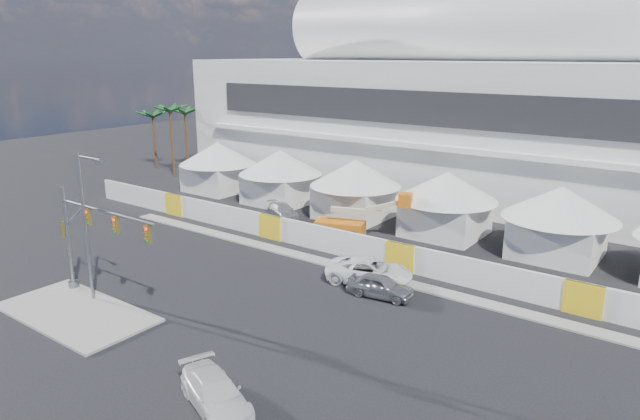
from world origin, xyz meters
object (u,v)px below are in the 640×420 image
Objects in this scene: sedan_silver at (380,286)px; pickup_near at (216,393)px; streetlight_median at (87,218)px; traffic_mast at (86,238)px; pickup_curb at (369,271)px; lot_car_c at (283,211)px; boom_lift at (348,225)px.

pickup_near is at bearing 172.50° from sedan_silver.
sedan_silver is at bearing 38.76° from streetlight_median.
pickup_near is 0.52× the size of traffic_mast.
traffic_mast is (-14.79, 3.54, 3.19)m from pickup_near.
pickup_curb is 0.62× the size of traffic_mast.
lot_car_c is 8.29m from boom_lift.
sedan_silver is at bearing 23.18° from pickup_near.
traffic_mast is (-12.75, -12.35, 3.09)m from pickup_curb.
pickup_near is 15.54m from traffic_mast.
pickup_near is 24.61m from boom_lift.
sedan_silver is 19.37m from lot_car_c.
streetlight_median is at bearing -123.11° from boom_lift.
streetlight_median is at bearing -20.09° from traffic_mast.
sedan_silver is 2.42m from pickup_curb.
traffic_mast is at bearing 117.95° from sedan_silver.
pickup_near is (2.04, -15.89, -0.10)m from pickup_curb.
boom_lift is (6.24, 19.54, -2.80)m from traffic_mast.
traffic_mast is (1.93, -20.91, 3.26)m from lot_car_c.
pickup_curb is at bearing -65.63° from boom_lift.
lot_car_c is at bearing 152.66° from boom_lift.
lot_car_c is 0.47× the size of traffic_mast.
pickup_near is at bearing 166.67° from pickup_curb.
boom_lift is at bearing -71.48° from lot_car_c.
pickup_curb is at bearing 29.53° from pickup_near.
sedan_silver is at bearing -64.47° from boom_lift.
lot_car_c is 21.91m from streetlight_median.
pickup_curb is at bearing 39.54° from sedan_silver.
lot_car_c is (-16.72, 24.44, -0.07)m from pickup_near.
boom_lift reaches higher than sedan_silver.
traffic_mast is at bearing 113.45° from pickup_curb.
boom_lift is (5.42, 19.84, -4.30)m from streetlight_median.
pickup_curb is 0.63× the size of streetlight_median.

